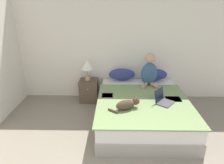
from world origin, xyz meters
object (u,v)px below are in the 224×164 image
at_px(cat_tabby, 127,104).
at_px(table_lamp, 87,65).
at_px(pillow_near, 122,74).
at_px(laptop_open, 163,100).
at_px(bed, 142,109).
at_px(nightstand, 89,90).
at_px(pillow_far, 154,75).
at_px(person_sitting, 149,71).

xyz_separation_m(cat_tabby, table_lamp, (-0.83, 1.30, 0.27)).
bearing_deg(pillow_near, laptop_open, -57.52).
bearing_deg(bed, cat_tabby, -125.46).
height_order(laptop_open, nightstand, laptop_open).
distance_m(pillow_far, person_sitting, 0.35).
distance_m(pillow_near, pillow_far, 0.73).
height_order(pillow_near, cat_tabby, pillow_near).
bearing_deg(nightstand, pillow_far, 2.24).
relative_size(cat_tabby, nightstand, 1.05).
relative_size(cat_tabby, laptop_open, 1.33).
bearing_deg(pillow_far, pillow_near, 180.00).
distance_m(pillow_far, cat_tabby, 1.50).
bearing_deg(pillow_far, laptop_open, -91.35).
bearing_deg(nightstand, cat_tabby, -57.36).
height_order(person_sitting, table_lamp, person_sitting).
relative_size(pillow_far, nightstand, 1.16).
bearing_deg(cat_tabby, table_lamp, 98.51).
relative_size(person_sitting, table_lamp, 1.44).
bearing_deg(cat_tabby, pillow_far, 39.04).
relative_size(bed, pillow_near, 3.53).
bearing_deg(table_lamp, cat_tabby, -57.26).
xyz_separation_m(pillow_far, nightstand, (-1.49, -0.06, -0.38)).
height_order(pillow_far, person_sitting, person_sitting).
xyz_separation_m(bed, person_sitting, (0.21, 0.64, 0.56)).
xyz_separation_m(laptop_open, table_lamp, (-1.48, 1.07, 0.31)).
xyz_separation_m(cat_tabby, laptop_open, (0.65, 0.23, -0.04)).
bearing_deg(table_lamp, pillow_near, 3.08).
height_order(nightstand, table_lamp, table_lamp).
xyz_separation_m(pillow_near, table_lamp, (-0.77, -0.04, 0.22)).
bearing_deg(person_sitting, pillow_far, 59.22).
bearing_deg(laptop_open, table_lamp, 93.02).
bearing_deg(laptop_open, cat_tabby, 148.25).
height_order(pillow_near, pillow_far, same).
bearing_deg(nightstand, laptop_open, -35.61).
xyz_separation_m(laptop_open, nightstand, (-1.47, 1.05, -0.29)).
bearing_deg(cat_tabby, laptop_open, -4.79).
distance_m(pillow_near, table_lamp, 0.81).
relative_size(pillow_near, nightstand, 1.16).
distance_m(bed, pillow_near, 1.05).
xyz_separation_m(nightstand, table_lamp, (-0.01, 0.02, 0.60)).
relative_size(bed, person_sitting, 3.00).
relative_size(pillow_far, person_sitting, 0.85).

